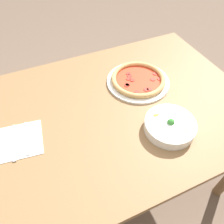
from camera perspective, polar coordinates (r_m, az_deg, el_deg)
ground_plane at (r=1.70m, az=0.83°, el=-15.89°), size 8.00×8.00×0.00m
dining_table at (r=1.14m, az=1.18°, el=-1.68°), size 1.35×0.97×0.75m
pizza at (r=1.20m, az=6.83°, el=8.34°), size 0.34×0.34×0.04m
bowl at (r=1.00m, az=14.88°, el=-3.37°), size 0.23×0.23×0.07m
napkin at (r=1.03m, az=-22.88°, el=-6.92°), size 0.21×0.21×0.00m
fork at (r=1.02m, az=-21.47°, el=-6.26°), size 0.03×0.18×0.00m
knife at (r=1.03m, az=-24.18°, el=-6.81°), size 0.03×0.19×0.01m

